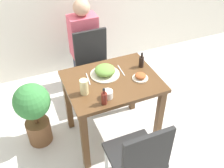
# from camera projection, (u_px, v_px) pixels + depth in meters

# --- Properties ---
(ground_plane) EXTENTS (16.00, 16.00, 0.00)m
(ground_plane) POSITION_uv_depth(u_px,v_px,m) (112.00, 133.00, 2.92)
(ground_plane) COLOR silver
(dining_table) EXTENTS (0.87, 0.68, 0.76)m
(dining_table) POSITION_uv_depth(u_px,v_px,m) (112.00, 91.00, 2.54)
(dining_table) COLOR brown
(dining_table) RESTS_ON ground_plane
(chair_near) EXTENTS (0.42, 0.42, 0.88)m
(chair_near) POSITION_uv_depth(u_px,v_px,m) (139.00, 157.00, 2.09)
(chair_near) COLOR black
(chair_near) RESTS_ON ground_plane
(chair_far) EXTENTS (0.42, 0.42, 0.88)m
(chair_far) POSITION_uv_depth(u_px,v_px,m) (94.00, 64.00, 3.12)
(chair_far) COLOR black
(chair_far) RESTS_ON ground_plane
(food_plate) EXTENTS (0.28, 0.28, 0.10)m
(food_plate) POSITION_uv_depth(u_px,v_px,m) (105.00, 71.00, 2.48)
(food_plate) COLOR beige
(food_plate) RESTS_ON dining_table
(side_plate) EXTENTS (0.15, 0.15, 0.06)m
(side_plate) POSITION_uv_depth(u_px,v_px,m) (140.00, 77.00, 2.45)
(side_plate) COLOR beige
(side_plate) RESTS_ON dining_table
(drink_cup) EXTENTS (0.09, 0.09, 0.07)m
(drink_cup) POSITION_uv_depth(u_px,v_px,m) (108.00, 94.00, 2.23)
(drink_cup) COLOR silver
(drink_cup) RESTS_ON dining_table
(juice_glass) EXTENTS (0.07, 0.07, 0.14)m
(juice_glass) POSITION_uv_depth(u_px,v_px,m) (84.00, 87.00, 2.25)
(juice_glass) COLOR beige
(juice_glass) RESTS_ON dining_table
(sauce_bottle) EXTENTS (0.05, 0.05, 0.17)m
(sauce_bottle) POSITION_uv_depth(u_px,v_px,m) (141.00, 61.00, 2.58)
(sauce_bottle) COLOR black
(sauce_bottle) RESTS_ON dining_table
(condiment_bottle) EXTENTS (0.05, 0.05, 0.17)m
(condiment_bottle) POSITION_uv_depth(u_px,v_px,m) (104.00, 98.00, 2.15)
(condiment_bottle) COLOR maroon
(condiment_bottle) RESTS_ON dining_table
(fork_utensil) EXTENTS (0.03, 0.18, 0.00)m
(fork_utensil) POSITION_uv_depth(u_px,v_px,m) (88.00, 79.00, 2.46)
(fork_utensil) COLOR silver
(fork_utensil) RESTS_ON dining_table
(spoon_utensil) EXTENTS (0.02, 0.18, 0.00)m
(spoon_utensil) POSITION_uv_depth(u_px,v_px,m) (121.00, 70.00, 2.56)
(spoon_utensil) COLOR silver
(spoon_utensil) RESTS_ON dining_table
(potted_plant_left) EXTENTS (0.36, 0.36, 0.74)m
(potted_plant_left) POSITION_uv_depth(u_px,v_px,m) (34.00, 110.00, 2.58)
(potted_plant_left) COLOR brown
(potted_plant_left) RESTS_ON ground_plane
(person_figure) EXTENTS (0.34, 0.22, 1.17)m
(person_figure) POSITION_uv_depth(u_px,v_px,m) (84.00, 45.00, 3.30)
(person_figure) COLOR #2D3347
(person_figure) RESTS_ON ground_plane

